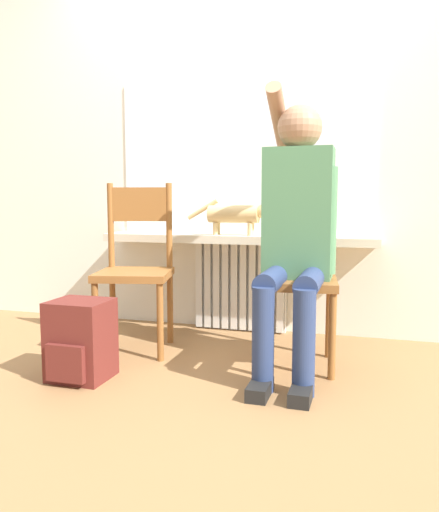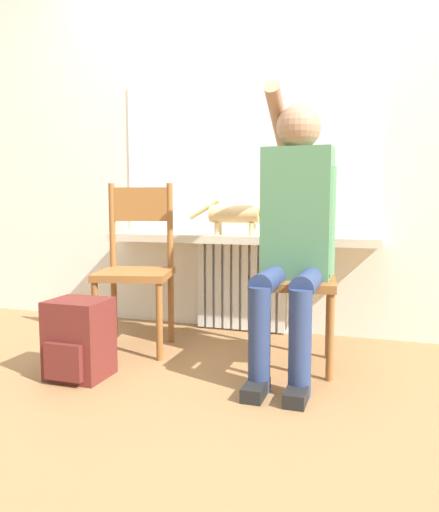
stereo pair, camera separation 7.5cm
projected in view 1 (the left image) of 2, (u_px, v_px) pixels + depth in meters
The scene contains 10 objects.
ground_plane at pixel (175, 393), 2.21m from camera, with size 12.00×12.00×0.00m, color olive.
wall_with_window at pixel (244, 123), 3.23m from camera, with size 7.00×0.06×2.70m.
radiator at pixel (240, 286), 3.27m from camera, with size 0.60×0.08×0.59m.
windowsill at pixel (237, 239), 3.15m from camera, with size 1.74×0.28×0.05m.
window_glass at pixel (242, 157), 3.22m from camera, with size 1.67×0.01×0.99m.
chair_left at pixel (136, 266), 2.83m from camera, with size 0.48×0.48×0.95m.
chair_right at pixel (297, 272), 2.57m from camera, with size 0.44×0.44×0.95m.
person at pixel (296, 223), 2.45m from camera, with size 0.36×0.96×1.43m.
cat at pixel (236, 214), 3.09m from camera, with size 0.53×0.11×0.23m.
backpack at pixel (80, 340), 2.37m from camera, with size 0.27×0.27×0.38m.
Camera 1 is at (0.80, -1.98, 0.85)m, focal length 35.00 mm.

